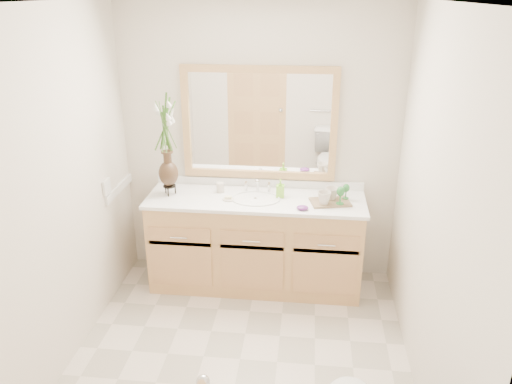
# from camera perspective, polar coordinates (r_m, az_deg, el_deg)

# --- Properties ---
(floor) EXTENTS (2.60, 2.60, 0.00)m
(floor) POSITION_cam_1_polar(r_m,az_deg,el_deg) (3.77, -1.83, -18.55)
(floor) COLOR beige
(floor) RESTS_ON ground
(ceiling) EXTENTS (2.40, 2.60, 0.02)m
(ceiling) POSITION_cam_1_polar(r_m,az_deg,el_deg) (2.86, -2.45, 20.91)
(ceiling) COLOR white
(ceiling) RESTS_ON wall_back
(wall_back) EXTENTS (2.40, 0.02, 2.40)m
(wall_back) POSITION_cam_1_polar(r_m,az_deg,el_deg) (4.34, 0.37, 5.27)
(wall_back) COLOR silver
(wall_back) RESTS_ON floor
(wall_front) EXTENTS (2.40, 0.02, 2.40)m
(wall_front) POSITION_cam_1_polar(r_m,az_deg,el_deg) (2.03, -7.60, -16.56)
(wall_front) COLOR silver
(wall_front) RESTS_ON floor
(wall_left) EXTENTS (0.02, 2.60, 2.40)m
(wall_left) POSITION_cam_1_polar(r_m,az_deg,el_deg) (3.50, -21.94, -0.66)
(wall_left) COLOR silver
(wall_left) RESTS_ON floor
(wall_right) EXTENTS (0.02, 2.60, 2.40)m
(wall_right) POSITION_cam_1_polar(r_m,az_deg,el_deg) (3.19, 19.76, -2.51)
(wall_right) COLOR silver
(wall_right) RESTS_ON floor
(vanity) EXTENTS (1.80, 0.55, 0.80)m
(vanity) POSITION_cam_1_polar(r_m,az_deg,el_deg) (4.38, -0.04, -5.89)
(vanity) COLOR tan
(vanity) RESTS_ON floor
(counter) EXTENTS (1.84, 0.57, 0.03)m
(counter) POSITION_cam_1_polar(r_m,az_deg,el_deg) (4.20, -0.04, -0.89)
(counter) COLOR white
(counter) RESTS_ON vanity
(sink) EXTENTS (0.38, 0.34, 0.23)m
(sink) POSITION_cam_1_polar(r_m,az_deg,el_deg) (4.20, -0.07, -1.47)
(sink) COLOR white
(sink) RESTS_ON counter
(mirror) EXTENTS (1.32, 0.04, 0.97)m
(mirror) POSITION_cam_1_polar(r_m,az_deg,el_deg) (4.26, 0.35, 7.82)
(mirror) COLOR white
(mirror) RESTS_ON wall_back
(switch_plate) EXTENTS (0.02, 0.12, 0.12)m
(switch_plate) POSITION_cam_1_polar(r_m,az_deg,el_deg) (4.21, -16.70, 0.58)
(switch_plate) COLOR white
(switch_plate) RESTS_ON wall_left
(door) EXTENTS (0.80, 0.03, 2.00)m
(door) POSITION_cam_1_polar(r_m,az_deg,el_deg) (2.25, -15.13, -19.36)
(door) COLOR tan
(door) RESTS_ON floor
(flower_vase) EXTENTS (0.19, 0.19, 0.80)m
(flower_vase) POSITION_cam_1_polar(r_m,az_deg,el_deg) (4.16, -10.29, 6.67)
(flower_vase) COLOR black
(flower_vase) RESTS_ON counter
(tumbler) EXTENTS (0.07, 0.07, 0.08)m
(tumbler) POSITION_cam_1_polar(r_m,az_deg,el_deg) (4.32, -4.10, 0.52)
(tumbler) COLOR beige
(tumbler) RESTS_ON counter
(soap_dish) EXTENTS (0.10, 0.10, 0.03)m
(soap_dish) POSITION_cam_1_polar(r_m,az_deg,el_deg) (4.17, -3.19, -0.77)
(soap_dish) COLOR beige
(soap_dish) RESTS_ON counter
(soap_bottle) EXTENTS (0.06, 0.07, 0.14)m
(soap_bottle) POSITION_cam_1_polar(r_m,az_deg,el_deg) (4.21, 2.80, 0.33)
(soap_bottle) COLOR #85D933
(soap_bottle) RESTS_ON counter
(purple_dish) EXTENTS (0.11, 0.09, 0.03)m
(purple_dish) POSITION_cam_1_polar(r_m,az_deg,el_deg) (3.99, 5.34, -1.80)
(purple_dish) COLOR #69287A
(purple_dish) RESTS_ON counter
(tray) EXTENTS (0.36, 0.28, 0.02)m
(tray) POSITION_cam_1_polar(r_m,az_deg,el_deg) (4.15, 8.47, -1.15)
(tray) COLOR brown
(tray) RESTS_ON counter
(mug_left) EXTENTS (0.13, 0.13, 0.11)m
(mug_left) POSITION_cam_1_polar(r_m,az_deg,el_deg) (4.06, 7.79, -0.62)
(mug_left) COLOR beige
(mug_left) RESTS_ON tray
(mug_right) EXTENTS (0.15, 0.15, 0.11)m
(mug_right) POSITION_cam_1_polar(r_m,az_deg,el_deg) (4.17, 8.66, -0.12)
(mug_right) COLOR beige
(mug_right) RESTS_ON tray
(goblet_front) EXTENTS (0.07, 0.07, 0.15)m
(goblet_front) POSITION_cam_1_polar(r_m,az_deg,el_deg) (4.07, 9.65, -0.04)
(goblet_front) COLOR #25702D
(goblet_front) RESTS_ON tray
(goblet_back) EXTENTS (0.06, 0.06, 0.13)m
(goblet_back) POSITION_cam_1_polar(r_m,az_deg,el_deg) (4.19, 10.27, 0.37)
(goblet_back) COLOR #25702D
(goblet_back) RESTS_ON tray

